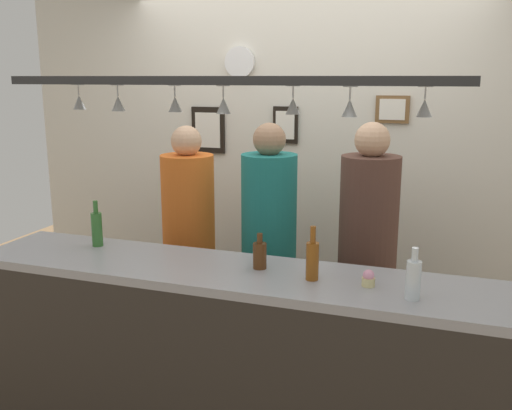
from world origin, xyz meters
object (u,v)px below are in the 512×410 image
at_px(bottle_beer_amber_tall, 312,259).
at_px(picture_frame_crest, 285,125).
at_px(person_middle_teal_shirt, 269,232).
at_px(cupcake, 368,279).
at_px(picture_frame_upper_small, 392,109).
at_px(person_right_brown_shirt, 368,239).
at_px(bottle_soda_clear, 413,279).
at_px(picture_frame_caricature, 208,130).
at_px(person_left_orange_shirt, 189,227).
at_px(bottle_beer_brown_stubby, 260,255).
at_px(wall_clock, 240,62).
at_px(bottle_beer_green_import, 97,228).

bearing_deg(bottle_beer_amber_tall, picture_frame_crest, 111.28).
xyz_separation_m(person_middle_teal_shirt, cupcake, (0.72, -0.74, 0.04)).
bearing_deg(picture_frame_upper_small, person_right_brown_shirt, -92.78).
height_order(person_middle_teal_shirt, bottle_soda_clear, person_middle_teal_shirt).
relative_size(person_middle_teal_shirt, picture_frame_caricature, 4.95).
relative_size(person_left_orange_shirt, picture_frame_upper_small, 7.51).
xyz_separation_m(bottle_beer_brown_stubby, cupcake, (0.55, -0.07, -0.03)).
distance_m(person_left_orange_shirt, picture_frame_upper_small, 1.55).
xyz_separation_m(bottle_beer_brown_stubby, wall_clock, (-0.61, 1.34, 0.96)).
height_order(cupcake, picture_frame_caricature, picture_frame_caricature).
bearing_deg(bottle_beer_green_import, picture_frame_crest, 60.76).
distance_m(person_middle_teal_shirt, bottle_soda_clear, 1.25).
xyz_separation_m(person_left_orange_shirt, bottle_beer_amber_tall, (1.00, -0.75, 0.12)).
height_order(cupcake, picture_frame_crest, picture_frame_crest).
relative_size(bottle_beer_amber_tall, cupcake, 3.33).
distance_m(cupcake, wall_clock, 2.08).
bearing_deg(cupcake, bottle_beer_brown_stubby, 172.71).
distance_m(bottle_beer_brown_stubby, picture_frame_caricature, 1.67).
bearing_deg(picture_frame_caricature, cupcake, -45.05).
bearing_deg(cupcake, wall_clock, 129.38).
height_order(person_middle_teal_shirt, picture_frame_upper_small, picture_frame_upper_small).
relative_size(person_right_brown_shirt, bottle_beer_amber_tall, 6.56).
bearing_deg(picture_frame_caricature, bottle_beer_green_import, -95.32).
relative_size(bottle_beer_amber_tall, bottle_beer_green_import, 1.00).
bearing_deg(cupcake, person_right_brown_shirt, 98.42).
bearing_deg(bottle_soda_clear, bottle_beer_green_import, 172.57).
xyz_separation_m(person_left_orange_shirt, picture_frame_crest, (0.45, 0.67, 0.62)).
xyz_separation_m(person_middle_teal_shirt, bottle_beer_green_import, (-0.82, -0.61, 0.11)).
relative_size(person_middle_teal_shirt, picture_frame_upper_small, 7.66).
distance_m(bottle_beer_green_import, picture_frame_upper_small, 2.03).
height_order(person_middle_teal_shirt, cupcake, person_middle_teal_shirt).
distance_m(person_middle_teal_shirt, wall_clock, 1.31).
height_order(person_middle_teal_shirt, wall_clock, wall_clock).
height_order(bottle_beer_green_import, picture_frame_crest, picture_frame_crest).
xyz_separation_m(picture_frame_crest, picture_frame_upper_small, (0.74, 0.00, 0.12)).
bearing_deg(bottle_beer_brown_stubby, person_left_orange_shirt, 136.80).
height_order(bottle_beer_green_import, bottle_soda_clear, bottle_beer_green_import).
relative_size(bottle_beer_green_import, picture_frame_upper_small, 1.18).
height_order(bottle_soda_clear, picture_frame_caricature, picture_frame_caricature).
xyz_separation_m(picture_frame_caricature, picture_frame_crest, (0.60, 0.00, 0.05)).
relative_size(person_right_brown_shirt, picture_frame_upper_small, 7.75).
xyz_separation_m(person_left_orange_shirt, picture_frame_caricature, (-0.15, 0.67, 0.57)).
bearing_deg(person_middle_teal_shirt, bottle_beer_amber_tall, -58.66).
bearing_deg(picture_frame_caricature, bottle_beer_brown_stubby, -57.21).
relative_size(person_middle_teal_shirt, bottle_beer_amber_tall, 6.48).
bearing_deg(bottle_beer_amber_tall, wall_clock, 122.38).
xyz_separation_m(bottle_soda_clear, picture_frame_caricature, (-1.61, 1.51, 0.45)).
distance_m(person_right_brown_shirt, picture_frame_crest, 1.14).
bearing_deg(person_right_brown_shirt, picture_frame_upper_small, 87.22).
relative_size(bottle_beer_amber_tall, wall_clock, 1.18).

